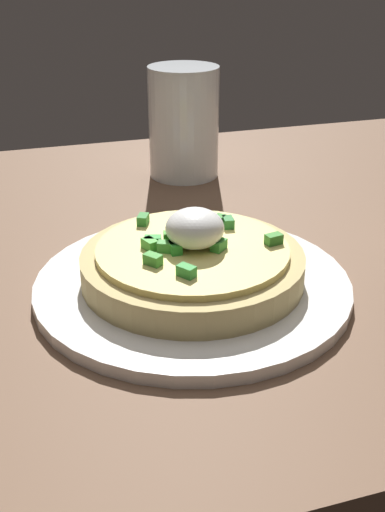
{
  "coord_description": "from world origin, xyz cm",
  "views": [
    {
      "loc": [
        -15.08,
        -51.25,
        27.46
      ],
      "look_at": [
        -2.37,
        -10.21,
        5.88
      ],
      "focal_mm": 43.82,
      "sensor_mm": 36.0,
      "label": 1
    }
  ],
  "objects": [
    {
      "name": "pizza",
      "position": [
        -2.36,
        -10.19,
        5.44
      ],
      "size": [
        17.31,
        17.31,
        5.77
      ],
      "color": "tan",
      "rests_on": "plate"
    },
    {
      "name": "plate",
      "position": [
        -2.37,
        -10.21,
        3.37
      ],
      "size": [
        24.72,
        24.72,
        1.01
      ],
      "primitive_type": "cylinder",
      "color": "white",
      "rests_on": "dining_table"
    },
    {
      "name": "cup_near",
      "position": [
        4.84,
        16.49,
        8.44
      ],
      "size": [
        8.01,
        8.01,
        12.49
      ],
      "color": "silver",
      "rests_on": "dining_table"
    },
    {
      "name": "dining_table",
      "position": [
        0.0,
        0.0,
        1.43
      ],
      "size": [
        109.91,
        64.89,
        2.86
      ],
      "primitive_type": "cube",
      "color": "brown",
      "rests_on": "ground"
    }
  ]
}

